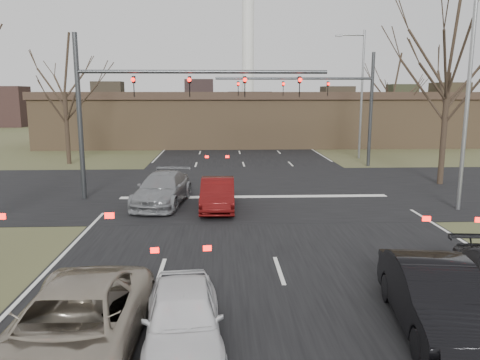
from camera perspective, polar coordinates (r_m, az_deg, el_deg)
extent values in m
plane|color=#434E29|center=(11.46, 6.75, -16.48)|extent=(360.00, 360.00, 0.00)
cube|color=black|center=(70.28, -1.06, 6.32)|extent=(14.00, 300.00, 0.02)
cube|color=black|center=(25.66, 1.44, -1.10)|extent=(200.00, 14.00, 0.02)
cube|color=brown|center=(48.30, 1.98, 7.11)|extent=(42.00, 10.00, 4.60)
cube|color=#38281E|center=(48.21, 2.00, 10.26)|extent=(42.40, 10.40, 0.70)
cylinder|color=silver|center=(130.83, 0.97, 15.73)|extent=(3.20, 3.20, 34.00)
cylinder|color=#383A3D|center=(24.07, -18.96, 7.14)|extent=(0.24, 0.24, 8.00)
cylinder|color=#383A3D|center=(23.10, -4.50, 13.02)|extent=(12.00, 0.18, 0.18)
imported|color=black|center=(23.43, -12.80, 11.04)|extent=(0.16, 0.20, 1.00)
imported|color=black|center=(23.12, -6.16, 11.25)|extent=(0.16, 0.20, 1.00)
imported|color=black|center=(23.10, 0.59, 11.31)|extent=(0.16, 0.20, 1.00)
imported|color=black|center=(23.40, 7.25, 11.22)|extent=(0.16, 0.20, 1.00)
cylinder|color=#383A3D|center=(34.78, 15.66, 8.20)|extent=(0.24, 0.24, 8.00)
cylinder|color=#383A3D|center=(33.49, 6.66, 12.20)|extent=(11.00, 0.18, 0.18)
imported|color=black|center=(33.93, 10.65, 10.89)|extent=(0.16, 0.20, 1.00)
imported|color=black|center=(33.37, 5.28, 11.03)|extent=(0.16, 0.20, 1.00)
imported|color=black|center=(33.10, -0.22, 11.08)|extent=(0.16, 0.20, 1.00)
cylinder|color=gray|center=(22.76, 26.00, 9.01)|extent=(0.18, 0.18, 10.00)
cylinder|color=gray|center=(38.73, 14.61, 9.93)|extent=(0.18, 0.18, 10.00)
cylinder|color=gray|center=(38.70, 13.46, 16.81)|extent=(2.00, 0.12, 0.12)
cube|color=gray|center=(38.45, 11.96, 16.84)|extent=(0.50, 0.25, 0.15)
cylinder|color=black|center=(29.08, 23.62, 5.67)|extent=(0.32, 0.32, 6.33)
cylinder|color=black|center=(36.93, -20.35, 5.89)|extent=(0.32, 0.32, 5.23)
cylinder|color=black|center=(48.15, 18.00, 6.80)|extent=(0.32, 0.32, 4.95)
imported|color=#9F9380|center=(10.00, -19.61, -16.53)|extent=(2.53, 5.38, 1.49)
imported|color=white|center=(10.04, -6.96, -16.29)|extent=(1.90, 4.06, 1.34)
imported|color=black|center=(11.42, 22.82, -13.11)|extent=(2.20, 4.83, 1.54)
imported|color=gray|center=(22.31, -9.44, -1.10)|extent=(2.76, 5.36, 1.49)
imported|color=#4C0A0A|center=(21.12, -2.75, -1.74)|extent=(1.54, 4.28, 1.41)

